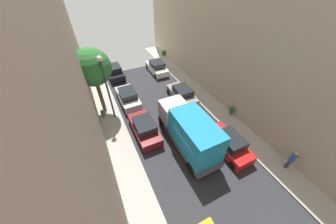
{
  "coord_description": "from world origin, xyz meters",
  "views": [
    {
      "loc": [
        -5.41,
        -6.59,
        11.62
      ],
      "look_at": [
        0.16,
        4.86,
        0.5
      ],
      "focal_mm": 18.6,
      "sensor_mm": 36.0,
      "label": 1
    }
  ],
  "objects_px": {
    "parked_car_left_3": "(128,97)",
    "parked_car_right_1": "(228,143)",
    "pedestrian": "(292,159)",
    "potted_plant_3": "(87,64)",
    "street_tree_0": "(92,68)",
    "lamp_post": "(105,81)",
    "parked_car_left_2": "(145,128)",
    "potted_plant_0": "(164,53)",
    "potted_plant_1": "(103,113)",
    "parked_car_left_4": "(115,72)",
    "parked_car_right_3": "(157,67)",
    "delivery_truck": "(189,131)",
    "parked_car_right_2": "(182,94)",
    "potted_plant_2": "(232,110)"
  },
  "relations": [
    {
      "from": "parked_car_right_2",
      "to": "delivery_truck",
      "type": "height_order",
      "value": "delivery_truck"
    },
    {
      "from": "potted_plant_1",
      "to": "potted_plant_3",
      "type": "bearing_deg",
      "value": 90.68
    },
    {
      "from": "parked_car_left_3",
      "to": "potted_plant_1",
      "type": "relative_size",
      "value": 5.62
    },
    {
      "from": "delivery_truck",
      "to": "parked_car_right_2",
      "type": "bearing_deg",
      "value": 64.72
    },
    {
      "from": "parked_car_left_2",
      "to": "parked_car_left_4",
      "type": "bearing_deg",
      "value": 90.0
    },
    {
      "from": "parked_car_right_3",
      "to": "potted_plant_0",
      "type": "xyz_separation_m",
      "value": [
        2.98,
        4.28,
        -0.09
      ]
    },
    {
      "from": "parked_car_left_2",
      "to": "parked_car_left_4",
      "type": "distance_m",
      "value": 11.23
    },
    {
      "from": "street_tree_0",
      "to": "potted_plant_1",
      "type": "height_order",
      "value": "street_tree_0"
    },
    {
      "from": "pedestrian",
      "to": "potted_plant_1",
      "type": "distance_m",
      "value": 15.97
    },
    {
      "from": "pedestrian",
      "to": "parked_car_left_3",
      "type": "bearing_deg",
      "value": 122.71
    },
    {
      "from": "potted_plant_3",
      "to": "pedestrian",
      "type": "bearing_deg",
      "value": -63.84
    },
    {
      "from": "parked_car_left_2",
      "to": "potted_plant_0",
      "type": "height_order",
      "value": "parked_car_left_2"
    },
    {
      "from": "parked_car_left_2",
      "to": "delivery_truck",
      "type": "xyz_separation_m",
      "value": [
        2.7,
        -2.72,
        1.07
      ]
    },
    {
      "from": "pedestrian",
      "to": "potted_plant_0",
      "type": "relative_size",
      "value": 2.04
    },
    {
      "from": "parked_car_left_2",
      "to": "parked_car_right_1",
      "type": "relative_size",
      "value": 1.0
    },
    {
      "from": "delivery_truck",
      "to": "pedestrian",
      "type": "distance_m",
      "value": 7.44
    },
    {
      "from": "potted_plant_1",
      "to": "parked_car_right_1",
      "type": "bearing_deg",
      "value": -44.98
    },
    {
      "from": "street_tree_0",
      "to": "lamp_post",
      "type": "height_order",
      "value": "street_tree_0"
    },
    {
      "from": "parked_car_right_3",
      "to": "potted_plant_2",
      "type": "height_order",
      "value": "parked_car_right_3"
    },
    {
      "from": "parked_car_left_3",
      "to": "parked_car_right_1",
      "type": "bearing_deg",
      "value": -60.39
    },
    {
      "from": "parked_car_right_2",
      "to": "lamp_post",
      "type": "height_order",
      "value": "lamp_post"
    },
    {
      "from": "street_tree_0",
      "to": "lamp_post",
      "type": "xyz_separation_m",
      "value": [
        0.68,
        -1.39,
        -0.7
      ]
    },
    {
      "from": "parked_car_left_4",
      "to": "parked_car_right_3",
      "type": "height_order",
      "value": "same"
    },
    {
      "from": "lamp_post",
      "to": "potted_plant_1",
      "type": "bearing_deg",
      "value": 152.2
    },
    {
      "from": "parked_car_left_4",
      "to": "potted_plant_3",
      "type": "height_order",
      "value": "parked_car_left_4"
    },
    {
      "from": "parked_car_right_1",
      "to": "parked_car_right_3",
      "type": "height_order",
      "value": "same"
    },
    {
      "from": "parked_car_left_3",
      "to": "potted_plant_3",
      "type": "height_order",
      "value": "parked_car_left_3"
    },
    {
      "from": "potted_plant_0",
      "to": "lamp_post",
      "type": "height_order",
      "value": "lamp_post"
    },
    {
      "from": "parked_car_left_3",
      "to": "lamp_post",
      "type": "height_order",
      "value": "lamp_post"
    },
    {
      "from": "parked_car_right_3",
      "to": "lamp_post",
      "type": "xyz_separation_m",
      "value": [
        -7.3,
        -6.61,
        3.4
      ]
    },
    {
      "from": "delivery_truck",
      "to": "potted_plant_1",
      "type": "relative_size",
      "value": 8.83
    },
    {
      "from": "potted_plant_1",
      "to": "parked_car_left_2",
      "type": "bearing_deg",
      "value": -53.06
    },
    {
      "from": "potted_plant_2",
      "to": "parked_car_right_3",
      "type": "bearing_deg",
      "value": 105.03
    },
    {
      "from": "potted_plant_3",
      "to": "potted_plant_2",
      "type": "bearing_deg",
      "value": -55.23
    },
    {
      "from": "street_tree_0",
      "to": "lamp_post",
      "type": "bearing_deg",
      "value": -63.96
    },
    {
      "from": "parked_car_right_1",
      "to": "potted_plant_3",
      "type": "relative_size",
      "value": 4.56
    },
    {
      "from": "potted_plant_1",
      "to": "potted_plant_3",
      "type": "xyz_separation_m",
      "value": [
        -0.13,
        11.27,
        0.13
      ]
    },
    {
      "from": "parked_car_left_3",
      "to": "parked_car_right_2",
      "type": "distance_m",
      "value": 5.78
    },
    {
      "from": "parked_car_left_4",
      "to": "parked_car_right_1",
      "type": "bearing_deg",
      "value": -71.0
    },
    {
      "from": "pedestrian",
      "to": "potted_plant_1",
      "type": "relative_size",
      "value": 2.3
    },
    {
      "from": "parked_car_left_3",
      "to": "potted_plant_3",
      "type": "distance_m",
      "value": 10.46
    },
    {
      "from": "parked_car_left_2",
      "to": "lamp_post",
      "type": "height_order",
      "value": "lamp_post"
    },
    {
      "from": "parked_car_right_3",
      "to": "potted_plant_2",
      "type": "relative_size",
      "value": 4.83
    },
    {
      "from": "potted_plant_0",
      "to": "potted_plant_1",
      "type": "bearing_deg",
      "value": -137.27
    },
    {
      "from": "parked_car_right_1",
      "to": "delivery_truck",
      "type": "bearing_deg",
      "value": 147.41
    },
    {
      "from": "pedestrian",
      "to": "potted_plant_3",
      "type": "height_order",
      "value": "pedestrian"
    },
    {
      "from": "parked_car_left_4",
      "to": "potted_plant_3",
      "type": "bearing_deg",
      "value": 127.97
    },
    {
      "from": "potted_plant_0",
      "to": "potted_plant_2",
      "type": "distance_m",
      "value": 15.59
    },
    {
      "from": "parked_car_right_3",
      "to": "lamp_post",
      "type": "distance_m",
      "value": 10.42
    },
    {
      "from": "parked_car_right_2",
      "to": "pedestrian",
      "type": "height_order",
      "value": "pedestrian"
    }
  ]
}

